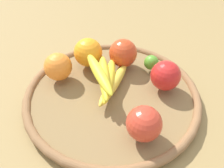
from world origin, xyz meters
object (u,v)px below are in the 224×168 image
(orange_1, at_px, (58,67))
(lime_0, at_px, (151,62))
(apple_2, at_px, (165,76))
(banana_bunch, at_px, (107,78))
(orange_0, at_px, (88,52))
(apple_1, at_px, (144,124))
(apple_0, at_px, (123,53))

(orange_1, relative_size, lime_0, 1.78)
(apple_2, xyz_separation_m, banana_bunch, (0.13, 0.06, -0.01))
(orange_0, bearing_deg, banana_bunch, 144.10)
(apple_1, relative_size, lime_0, 1.79)
(lime_0, bearing_deg, orange_0, 18.92)
(orange_1, distance_m, apple_0, 0.18)
(orange_1, height_order, apple_1, same)
(apple_0, distance_m, lime_0, 0.08)
(apple_1, xyz_separation_m, orange_0, (0.22, -0.17, 0.00))
(apple_2, bearing_deg, orange_1, 17.74)
(apple_0, height_order, lime_0, apple_0)
(orange_0, bearing_deg, orange_1, 65.02)
(banana_bunch, relative_size, orange_0, 2.19)
(orange_1, distance_m, apple_1, 0.28)
(apple_1, bearing_deg, banana_bunch, -37.04)
(banana_bunch, bearing_deg, lime_0, -121.50)
(apple_0, relative_size, lime_0, 1.93)
(apple_2, relative_size, lime_0, 1.83)
(apple_0, distance_m, orange_0, 0.10)
(orange_1, relative_size, apple_0, 0.93)
(banana_bunch, relative_size, lime_0, 4.27)
(apple_2, relative_size, banana_bunch, 0.43)
(orange_1, height_order, orange_0, orange_0)
(apple_2, distance_m, lime_0, 0.08)
(apple_2, bearing_deg, apple_1, 90.72)
(orange_0, distance_m, lime_0, 0.18)
(orange_0, xyz_separation_m, lime_0, (-0.17, -0.06, -0.02))
(apple_2, height_order, orange_0, orange_0)
(orange_1, height_order, banana_bunch, orange_1)
(apple_0, bearing_deg, orange_0, 24.02)
(apple_0, height_order, orange_0, orange_0)
(apple_2, relative_size, apple_0, 0.95)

